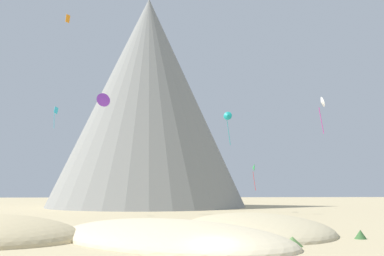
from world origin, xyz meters
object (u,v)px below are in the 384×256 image
bush_low_patch (153,231)px  kite_violet_mid (104,100)px  kite_cyan_mid (56,113)px  bush_mid_center (292,241)px  kite_white_mid (322,103)px  kite_green_low (254,168)px  kite_orange_high (68,19)px  rock_massif (147,105)px  bush_ridge_crest (360,234)px  bush_far_left (237,224)px  kite_teal_mid (228,116)px

bush_low_patch → kite_violet_mid: (-9.31, 33.13, 19.51)m
kite_cyan_mid → bush_low_patch: bearing=-82.3°
bush_mid_center → kite_white_mid: 26.22m
kite_green_low → kite_orange_high: kite_orange_high is taller
bush_mid_center → bush_low_patch: bush_mid_center is taller
rock_massif → kite_cyan_mid: size_ratio=17.93×
bush_ridge_crest → kite_green_low: 46.19m
kite_white_mid → kite_violet_mid: kite_violet_mid is taller
kite_violet_mid → rock_massif: bearing=52.3°
bush_ridge_crest → bush_low_patch: bush_ridge_crest is taller
bush_far_left → rock_massif: rock_massif is taller
kite_green_low → kite_violet_mid: bearing=-61.5°
bush_ridge_crest → kite_orange_high: 50.67m
rock_massif → kite_orange_high: (-10.64, -47.59, 4.35)m
kite_teal_mid → bush_ridge_crest: bearing=-62.3°
bush_ridge_crest → kite_orange_high: kite_orange_high is taller
bush_low_patch → bush_ridge_crest: bearing=-19.5°
bush_mid_center → kite_orange_high: 49.28m
rock_massif → kite_orange_high: size_ratio=52.99×
kite_white_mid → kite_orange_high: size_ratio=3.75×
kite_white_mid → kite_green_low: size_ratio=0.93×
bush_mid_center → bush_ridge_crest: bush_ridge_crest is taller
kite_green_low → kite_orange_high: bearing=-42.7°
bush_low_patch → rock_massif: 72.27m
bush_mid_center → kite_orange_high: size_ratio=1.33×
bush_mid_center → rock_massif: 84.02m
bush_low_patch → rock_massif: (-2.64, 67.79, 24.92)m
bush_low_patch → rock_massif: rock_massif is taller
bush_mid_center → bush_far_left: bearing=96.2°
kite_white_mid → bush_mid_center: bearing=-21.9°
kite_green_low → bush_mid_center: bearing=8.2°
bush_mid_center → kite_green_low: bearing=81.8°
rock_massif → kite_white_mid: bearing=-68.7°
kite_cyan_mid → kite_orange_high: bearing=-91.9°
bush_ridge_crest → rock_massif: rock_massif is taller
bush_mid_center → bush_far_left: bush_far_left is taller
bush_ridge_crest → rock_massif: size_ratio=0.02×
kite_green_low → kite_teal_mid: 12.39m
bush_ridge_crest → kite_violet_mid: bearing=124.9°
bush_far_left → bush_ridge_crest: bearing=-50.0°
bush_low_patch → kite_violet_mid: kite_violet_mid is taller
kite_white_mid → kite_orange_high: bearing=-104.9°
bush_mid_center → bush_low_patch: size_ratio=1.63×
bush_low_patch → kite_orange_high: 37.96m
bush_low_patch → bush_far_left: 10.20m
bush_mid_center → kite_teal_mid: (1.50, 43.74, 16.60)m
bush_far_left → kite_white_mid: bearing=17.9°
bush_low_patch → kite_green_low: kite_green_low is taller
bush_ridge_crest → kite_teal_mid: kite_teal_mid is taller
bush_low_patch → kite_cyan_mid: size_ratio=0.28×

